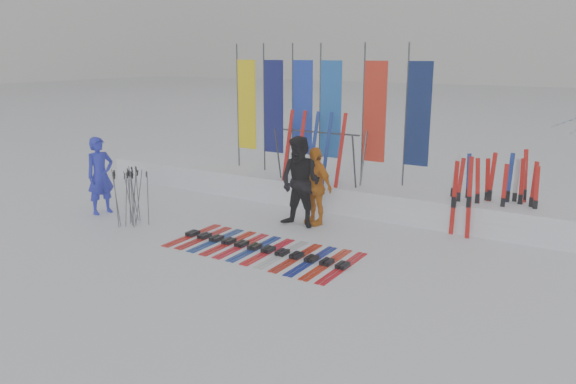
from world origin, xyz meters
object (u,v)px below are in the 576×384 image
Objects in this scene: person_yellow at (315,186)px; ski_row at (262,249)px; person_blue at (100,176)px; ski_rack at (320,149)px; person_black at (300,182)px.

person_yellow reaches higher than ski_row.
ski_row is (0.01, -2.00, -0.80)m from person_yellow.
person_blue is 4.62m from ski_row.
ski_rack is at bearing 134.61° from person_yellow.
person_black is at bearing -58.53° from person_blue.
ski_rack is (-0.59, 3.27, 1.35)m from ski_row.
person_yellow is 0.81× the size of ski_rack.
person_black is 0.54× the size of ski_row.
ski_rack is at bearing 104.74° from person_black.
person_blue is 0.92× the size of person_black.
ski_rack is (3.95, 3.09, 0.51)m from person_blue.
person_yellow is at bearing 90.22° from ski_row.
person_blue is 0.86× the size of ski_rack.
person_blue is 5.04m from ski_rack.
person_yellow is (4.53, 1.82, -0.05)m from person_blue.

